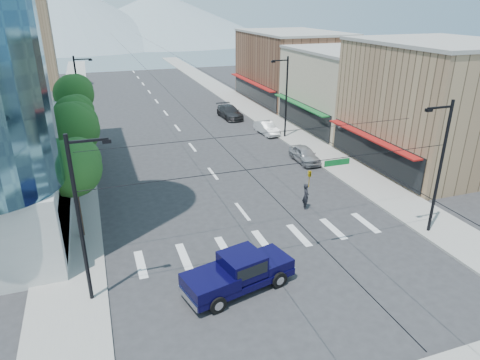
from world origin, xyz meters
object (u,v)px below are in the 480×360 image
Objects in this scene: pickup_truck at (238,272)px; parked_car_far at (230,112)px; pedestrian at (306,196)px; parked_car_mid at (267,128)px; parked_car_near at (305,155)px.

parked_car_far is at bearing 59.29° from pickup_truck.
pedestrian reaches higher than parked_car_mid.
parked_car_near is 18.52m from parked_car_far.
pickup_truck is at bearing 146.09° from pedestrian.
pedestrian is 0.45× the size of parked_car_near.
parked_car_far is (10.89, 35.07, -0.27)m from pickup_truck.
pedestrian is at bearing -115.82° from parked_car_near.
pedestrian reaches higher than parked_car_far.
parked_car_mid is at bearing 51.01° from pickup_truck.
pickup_truck reaches higher than parked_car_far.
parked_car_near is 9.95m from parked_car_mid.
pickup_truck is at bearing -119.34° from parked_car_mid.
parked_car_mid is (0.18, 9.95, -0.03)m from parked_car_near.
pickup_truck is 20.81m from parked_car_near.
pickup_truck is 3.26× the size of pedestrian.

